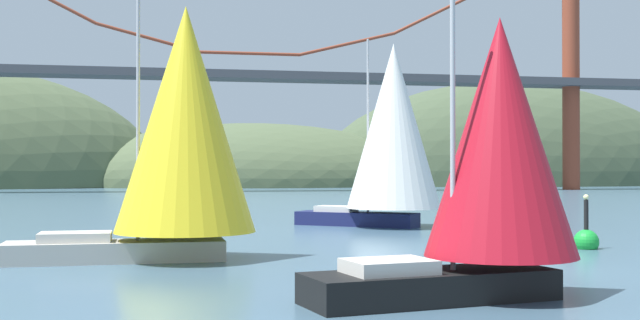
{
  "coord_description": "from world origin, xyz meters",
  "views": [
    {
      "loc": [
        -12.72,
        -25.83,
        3.54
      ],
      "look_at": [
        0.0,
        39.41,
        4.23
      ],
      "focal_mm": 44.63,
      "sensor_mm": 36.0,
      "label": 1
    }
  ],
  "objects_px": {
    "sailboat_white_mainsail": "(392,130)",
    "sailboat_yellow_sail": "(182,126)",
    "channel_buoy": "(586,240)",
    "sailboat_crimson_sail": "(493,151)",
    "sailboat_navy_sail": "(478,165)"
  },
  "relations": [
    {
      "from": "sailboat_white_mainsail",
      "to": "sailboat_crimson_sail",
      "type": "height_order",
      "value": "sailboat_white_mainsail"
    },
    {
      "from": "sailboat_white_mainsail",
      "to": "sailboat_yellow_sail",
      "type": "height_order",
      "value": "sailboat_white_mainsail"
    },
    {
      "from": "sailboat_yellow_sail",
      "to": "channel_buoy",
      "type": "relative_size",
      "value": 4.15
    },
    {
      "from": "sailboat_crimson_sail",
      "to": "sailboat_yellow_sail",
      "type": "relative_size",
      "value": 0.81
    },
    {
      "from": "sailboat_navy_sail",
      "to": "channel_buoy",
      "type": "height_order",
      "value": "sailboat_navy_sail"
    },
    {
      "from": "sailboat_white_mainsail",
      "to": "sailboat_crimson_sail",
      "type": "distance_m",
      "value": 26.11
    },
    {
      "from": "sailboat_crimson_sail",
      "to": "channel_buoy",
      "type": "distance_m",
      "value": 15.26
    },
    {
      "from": "sailboat_crimson_sail",
      "to": "channel_buoy",
      "type": "xyz_separation_m",
      "value": [
        9.32,
        11.52,
        -3.64
      ]
    },
    {
      "from": "sailboat_navy_sail",
      "to": "sailboat_crimson_sail",
      "type": "relative_size",
      "value": 0.87
    },
    {
      "from": "sailboat_navy_sail",
      "to": "sailboat_white_mainsail",
      "type": "relative_size",
      "value": 0.67
    },
    {
      "from": "sailboat_white_mainsail",
      "to": "sailboat_crimson_sail",
      "type": "relative_size",
      "value": 1.3
    },
    {
      "from": "sailboat_white_mainsail",
      "to": "channel_buoy",
      "type": "xyz_separation_m",
      "value": [
        4.73,
        -14.12,
        -5.5
      ]
    },
    {
      "from": "sailboat_navy_sail",
      "to": "channel_buoy",
      "type": "distance_m",
      "value": 44.73
    },
    {
      "from": "sailboat_navy_sail",
      "to": "sailboat_yellow_sail",
      "type": "distance_m",
      "value": 53.0
    },
    {
      "from": "sailboat_crimson_sail",
      "to": "channel_buoy",
      "type": "bearing_deg",
      "value": 51.01
    }
  ]
}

